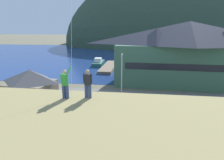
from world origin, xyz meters
name	(u,v)px	position (x,y,z in m)	size (l,w,h in m)	color
ground_plane	(91,136)	(0.00, 0.00, 0.00)	(600.00, 600.00, 0.00)	#66604C
parking_lot_pad	(101,115)	(0.00, 5.00, 0.05)	(40.00, 20.00, 0.10)	slate
bay_water	(128,55)	(0.00, 60.00, 0.01)	(360.00, 84.00, 0.03)	navy
far_hill_west_ridge	(136,43)	(1.43, 121.92, 0.00)	(96.30, 63.55, 51.03)	#42513D
far_hill_east_peak	(163,45)	(17.90, 108.34, 0.00)	(119.65, 71.77, 83.26)	#334733
harbor_lodge	(188,52)	(12.95, 20.55, 6.05)	(27.28, 10.94, 11.41)	#38604C
storage_shed_near_lot	(31,88)	(-9.48, 6.23, 2.64)	(6.28, 5.59, 5.08)	#756B5B
wharf_dock	(109,67)	(-3.49, 34.13, 0.35)	(3.20, 15.96, 0.70)	#70604C
moored_boat_wharfside	(98,63)	(-7.12, 37.71, 0.72)	(2.88, 8.07, 2.16)	#23564C
parked_car_front_row_end	(99,125)	(0.76, 0.44, 1.06)	(4.31, 2.28, 1.82)	silver
parked_car_corner_spot	(31,124)	(-5.89, -0.36, 1.06)	(4.24, 2.13, 1.82)	slate
parked_car_back_row_right	(78,99)	(-3.47, 7.10, 1.06)	(4.31, 2.28, 1.82)	slate
parked_car_mid_row_center	(126,102)	(2.95, 6.93, 1.06)	(4.30, 2.25, 1.82)	#9EA3A8
parked_car_front_row_silver	(171,125)	(7.70, 1.30, 1.06)	(4.23, 2.12, 1.82)	black
parking_light_pole	(122,74)	(1.99, 10.56, 3.95)	(0.24, 0.78, 6.64)	#ADADB2
person_kite_flyer	(65,83)	(0.16, -6.16, 7.12)	(0.57, 0.63, 1.86)	#384770
person_companion	(88,83)	(1.46, -5.88, 7.10)	(0.55, 0.40, 1.74)	#384770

